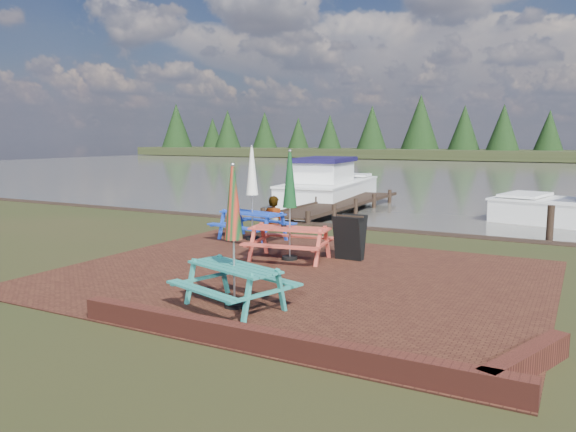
% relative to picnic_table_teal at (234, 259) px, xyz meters
% --- Properties ---
extents(ground, '(120.00, 120.00, 0.00)m').
position_rel_picnic_table_teal_xyz_m(ground, '(-0.08, 1.25, -0.78)').
color(ground, black).
rests_on(ground, ground).
extents(paving, '(9.00, 7.50, 0.02)m').
position_rel_picnic_table_teal_xyz_m(paving, '(-0.08, 2.25, -0.77)').
color(paving, '#3A1B12').
rests_on(paving, ground).
extents(brick_wall, '(6.21, 1.79, 0.30)m').
position_rel_picnic_table_teal_xyz_m(brick_wall, '(2.07, -1.17, -0.63)').
color(brick_wall, '#4C1E16').
rests_on(brick_wall, ground).
extents(water, '(120.00, 60.00, 0.02)m').
position_rel_picnic_table_teal_xyz_m(water, '(-0.08, 38.25, -0.78)').
color(water, '#423F38').
rests_on(water, ground).
extents(far_treeline, '(120.00, 10.00, 8.10)m').
position_rel_picnic_table_teal_xyz_m(far_treeline, '(-0.08, 67.25, 2.50)').
color(far_treeline, black).
rests_on(far_treeline, ground).
extents(picnic_table_teal, '(1.95, 1.83, 2.22)m').
position_rel_picnic_table_teal_xyz_m(picnic_table_teal, '(0.00, 0.00, 0.00)').
color(picnic_table_teal, '#288276').
rests_on(picnic_table_teal, ground).
extents(picnic_table_red, '(1.90, 1.74, 2.34)m').
position_rel_picnic_table_teal_xyz_m(picnic_table_red, '(-0.85, 3.43, 0.04)').
color(picnic_table_red, '#C04131').
rests_on(picnic_table_red, ground).
extents(picnic_table_blue, '(1.99, 1.83, 2.40)m').
position_rel_picnic_table_teal_xyz_m(picnic_table_blue, '(-2.80, 5.06, 0.07)').
color(picnic_table_blue, '#183BB4').
rests_on(picnic_table_blue, ground).
extents(chalkboard, '(0.60, 0.57, 0.97)m').
position_rel_picnic_table_teal_xyz_m(chalkboard, '(0.28, 4.04, -0.27)').
color(chalkboard, black).
rests_on(chalkboard, ground).
extents(jetty, '(1.76, 9.08, 1.00)m').
position_rel_picnic_table_teal_xyz_m(jetty, '(-3.58, 12.53, -0.66)').
color(jetty, black).
rests_on(jetty, ground).
extents(boat_jetty, '(3.38, 7.70, 2.16)m').
position_rel_picnic_table_teal_xyz_m(boat_jetty, '(-5.34, 15.57, -0.33)').
color(boat_jetty, white).
rests_on(boat_jetty, ground).
extents(person, '(0.70, 0.51, 1.79)m').
position_rel_picnic_table_teal_xyz_m(person, '(-3.51, 7.40, 0.12)').
color(person, gray).
rests_on(person, ground).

